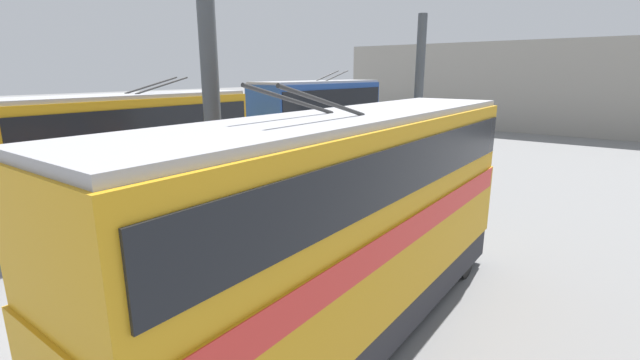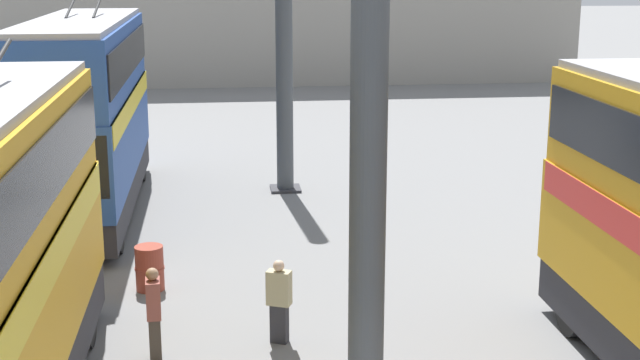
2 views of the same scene
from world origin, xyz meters
TOP-DOWN VIEW (x-y plane):
  - ground_plane at (0.00, 0.00)m, footprint 240.00×240.00m
  - depot_back_wall at (40.18, 0.00)m, footprint 0.50×36.00m
  - support_column_near at (3.52, 0.00)m, footprint 0.89×0.89m
  - support_column_far at (17.94, 0.00)m, footprint 0.89×0.89m
  - bus_left_far at (2.52, -5.44)m, footprint 11.45×2.54m
  - bus_right_near at (4.19, 5.44)m, footprint 9.53×2.54m
  - bus_right_far at (16.16, 5.44)m, footprint 10.02×2.54m
  - person_by_left_row at (-0.63, -3.63)m, footprint 0.28×0.44m
  - person_by_right_row at (6.70, 3.11)m, footprint 0.44×0.27m
  - person_aisle_midway at (7.13, 0.95)m, footprint 0.39×0.48m
  - oil_drum at (10.06, 3.43)m, footprint 0.62×0.62m

SIDE VIEW (x-z plane):
  - ground_plane at x=0.00m, z-range 0.00..0.00m
  - oil_drum at x=10.06m, z-range 0.00..0.94m
  - person_aisle_midway at x=7.13m, z-range 0.04..1.58m
  - person_by_right_row at x=6.70m, z-range 0.04..1.69m
  - person_by_left_row at x=-0.63m, z-range 0.06..1.84m
  - bus_right_near at x=4.19m, z-range 0.03..5.54m
  - bus_left_far at x=2.52m, z-range 0.03..5.55m
  - bus_right_far at x=16.16m, z-range 0.05..5.86m
  - support_column_near at x=3.52m, z-range -0.12..8.58m
  - support_column_far at x=17.94m, z-range -0.12..8.58m
  - depot_back_wall at x=40.18m, z-range 0.00..8.61m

